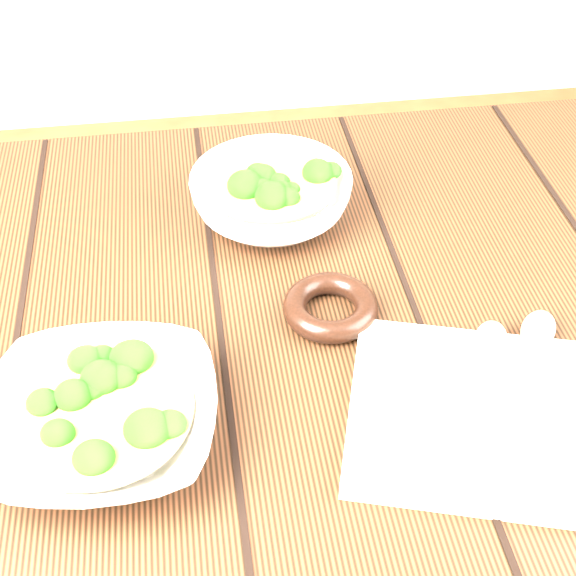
{
  "coord_description": "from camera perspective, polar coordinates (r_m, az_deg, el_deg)",
  "views": [
    {
      "loc": [
        -0.04,
        -0.56,
        1.32
      ],
      "look_at": [
        0.05,
        0.0,
        0.8
      ],
      "focal_mm": 50.0,
      "sensor_mm": 36.0,
      "label": 1
    }
  ],
  "objects": [
    {
      "name": "trivet",
      "position": [
        0.81,
        3.04,
        -1.37
      ],
      "size": [
        0.11,
        0.11,
        0.02
      ],
      "primitive_type": "torus",
      "rotation": [
        0.0,
        0.0,
        -0.18
      ],
      "color": "black",
      "rests_on": "table"
    },
    {
      "name": "spoon_right",
      "position": [
        0.78,
        16.73,
        -4.7
      ],
      "size": [
        0.13,
        0.18,
        0.01
      ],
      "color": "#ADAB99",
      "rests_on": "napkin"
    },
    {
      "name": "table",
      "position": [
        0.89,
        -3.05,
        -8.65
      ],
      "size": [
        1.2,
        0.8,
        0.75
      ],
      "color": "#391E10",
      "rests_on": "ground"
    },
    {
      "name": "soup_bowl_back",
      "position": [
        0.92,
        -1.21,
        6.57
      ],
      "size": [
        0.24,
        0.24,
        0.07
      ],
      "color": "white",
      "rests_on": "table"
    },
    {
      "name": "soup_bowl_front",
      "position": [
        0.71,
        -13.09,
        -9.11
      ],
      "size": [
        0.21,
        0.21,
        0.06
      ],
      "color": "white",
      "rests_on": "table"
    },
    {
      "name": "spoon_left",
      "position": [
        0.76,
        13.82,
        -5.75
      ],
      "size": [
        0.11,
        0.19,
        0.01
      ],
      "color": "#ADAB99",
      "rests_on": "napkin"
    },
    {
      "name": "napkin",
      "position": [
        0.74,
        14.1,
        -8.85
      ],
      "size": [
        0.29,
        0.26,
        0.01
      ],
      "primitive_type": "cube",
      "rotation": [
        0.0,
        0.0,
        -0.3
      ],
      "color": "beige",
      "rests_on": "table"
    }
  ]
}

